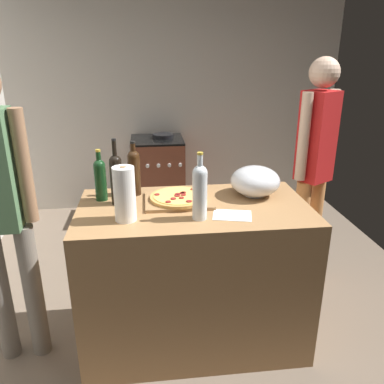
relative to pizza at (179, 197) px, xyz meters
name	(u,v)px	position (x,y,z in m)	size (l,w,h in m)	color
ground_plane	(175,271)	(0.02, 0.74, -0.97)	(3.99, 3.64, 0.02)	#6B5B4C
kitchen_wall_rear	(163,95)	(0.02, 2.31, 0.34)	(3.99, 0.10, 2.60)	#BCB7AD
counter	(194,274)	(0.08, -0.08, -0.50)	(1.36, 0.73, 0.93)	#9E7247
cutting_board	(179,200)	(0.00, 0.00, -0.02)	(0.40, 0.32, 0.02)	#9E7247
pizza	(179,197)	(0.00, 0.00, 0.00)	(0.34, 0.34, 0.03)	tan
mixing_bowl	(255,181)	(0.48, 0.06, 0.06)	(0.31, 0.31, 0.19)	#B2B2B7
paper_towel_roll	(125,194)	(-0.30, -0.23, 0.12)	(0.12, 0.12, 0.30)	white
wine_bottle_dark	(116,177)	(-0.36, 0.01, 0.13)	(0.07, 0.07, 0.39)	black
wine_bottle_green	(200,190)	(0.09, -0.26, 0.13)	(0.08, 0.08, 0.37)	silver
wine_bottle_clear	(100,178)	(-0.46, 0.09, 0.11)	(0.07, 0.07, 0.31)	#143819
wine_bottle_amber	(134,170)	(-0.26, 0.16, 0.13)	(0.08, 0.08, 0.34)	#331E0F
recipe_sheet	(232,215)	(0.28, -0.24, -0.03)	(0.21, 0.15, 0.00)	white
stove	(158,178)	(-0.07, 1.91, -0.51)	(0.55, 0.58, 0.93)	brown
person_in_stripes	(0,203)	(-0.98, -0.11, 0.05)	(0.37, 0.21, 1.74)	slate
person_in_red	(314,161)	(1.05, 0.48, 0.06)	(0.34, 0.28, 1.75)	#D88C4C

